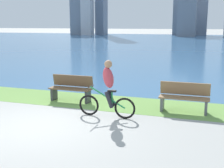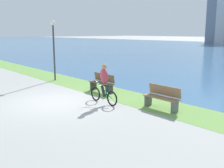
{
  "view_description": "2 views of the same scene",
  "coord_description": "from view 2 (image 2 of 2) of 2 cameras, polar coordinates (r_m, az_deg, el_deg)",
  "views": [
    {
      "loc": [
        4.18,
        -6.31,
        2.65
      ],
      "look_at": [
        1.64,
        1.43,
        0.98
      ],
      "focal_mm": 47.17,
      "sensor_mm": 36.0,
      "label": 1
    },
    {
      "loc": [
        9.85,
        -5.29,
        2.92
      ],
      "look_at": [
        1.78,
        1.61,
        0.84
      ],
      "focal_mm": 42.49,
      "sensor_mm": 36.0,
      "label": 2
    }
  ],
  "objects": [
    {
      "name": "cyclist_lead",
      "position": [
        10.89,
        -1.73,
        0.03
      ],
      "size": [
        1.71,
        0.52,
        1.66
      ],
      "color": "black",
      "rests_on": "ground"
    },
    {
      "name": "grass_strip_bayside",
      "position": [
        13.15,
        -0.76,
        -1.72
      ],
      "size": [
        120.0,
        2.02,
        0.01
      ],
      "primitive_type": "cube",
      "color": "#6B9947",
      "rests_on": "ground"
    },
    {
      "name": "bench_near_path",
      "position": [
        13.16,
        -2.15,
        0.27
      ],
      "size": [
        1.5,
        0.47,
        0.9
      ],
      "color": "brown",
      "rests_on": "ground"
    },
    {
      "name": "lamppost_tall",
      "position": [
        16.51,
        -12.47,
        8.99
      ],
      "size": [
        0.28,
        0.28,
        3.6
      ],
      "color": "#38383D",
      "rests_on": "ground"
    },
    {
      "name": "bench_far_along_path",
      "position": [
        10.41,
        10.71,
        -2.82
      ],
      "size": [
        1.5,
        0.47,
        0.9
      ],
      "color": "olive",
      "rests_on": "ground"
    },
    {
      "name": "ground_plane",
      "position": [
        11.56,
        -11.92,
        -3.78
      ],
      "size": [
        300.0,
        300.0,
        0.0
      ],
      "primitive_type": "plane",
      "color": "#9E9E99"
    }
  ]
}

